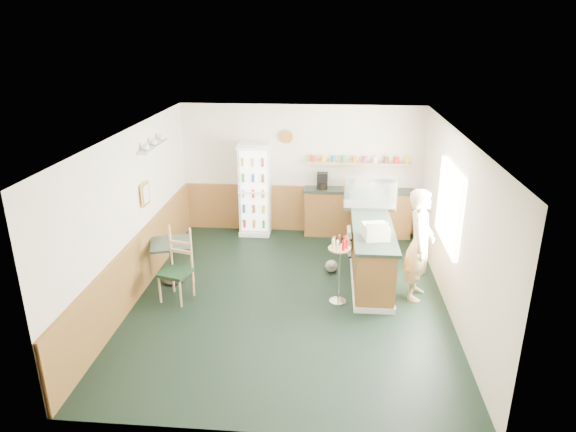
# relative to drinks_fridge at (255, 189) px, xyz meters

# --- Properties ---
(ground) EXTENTS (6.00, 6.00, 0.00)m
(ground) POSITION_rel_drinks_fridge_xyz_m (0.95, -2.74, -0.97)
(ground) COLOR black
(ground) RESTS_ON ground
(room_envelope) EXTENTS (5.04, 6.02, 2.72)m
(room_envelope) POSITION_rel_drinks_fridge_xyz_m (0.72, -2.01, 0.55)
(room_envelope) COLOR beige
(room_envelope) RESTS_ON ground
(service_counter) EXTENTS (0.68, 3.01, 1.01)m
(service_counter) POSITION_rel_drinks_fridge_xyz_m (2.30, -1.67, -0.51)
(service_counter) COLOR brown
(service_counter) RESTS_ON ground
(back_counter) EXTENTS (2.24, 0.42, 1.69)m
(back_counter) POSITION_rel_drinks_fridge_xyz_m (2.14, 0.06, -0.42)
(back_counter) COLOR brown
(back_counter) RESTS_ON ground
(drinks_fridge) EXTENTS (0.64, 0.54, 1.94)m
(drinks_fridge) POSITION_rel_drinks_fridge_xyz_m (0.00, 0.00, 0.00)
(drinks_fridge) COLOR white
(drinks_fridge) RESTS_ON ground
(display_case) EXTENTS (0.95, 0.50, 0.54)m
(display_case) POSITION_rel_drinks_fridge_xyz_m (2.30, -1.04, 0.31)
(display_case) COLOR silver
(display_case) RESTS_ON service_counter
(cash_register) EXTENTS (0.44, 0.46, 0.22)m
(cash_register) POSITION_rel_drinks_fridge_xyz_m (2.30, -2.51, 0.15)
(cash_register) COLOR beige
(cash_register) RESTS_ON service_counter
(shopkeeper) EXTENTS (0.58, 0.71, 1.84)m
(shopkeeper) POSITION_rel_drinks_fridge_xyz_m (3.00, -2.53, -0.05)
(shopkeeper) COLOR tan
(shopkeeper) RESTS_ON ground
(condiment_stand) EXTENTS (0.35, 0.35, 1.10)m
(condiment_stand) POSITION_rel_drinks_fridge_xyz_m (1.74, -2.81, -0.25)
(condiment_stand) COLOR silver
(condiment_stand) RESTS_ON ground
(newspaper_rack) EXTENTS (0.09, 0.41, 0.49)m
(newspaper_rack) POSITION_rel_drinks_fridge_xyz_m (1.94, -1.44, -0.49)
(newspaper_rack) COLOR black
(newspaper_rack) RESTS_ON ground
(cafe_table) EXTENTS (0.84, 0.84, 0.73)m
(cafe_table) POSITION_rel_drinks_fridge_xyz_m (-1.10, -2.35, -0.45)
(cafe_table) COLOR black
(cafe_table) RESTS_ON ground
(cafe_chair) EXTENTS (0.55, 0.55, 1.20)m
(cafe_chair) POSITION_rel_drinks_fridge_xyz_m (-0.86, -2.85, -0.35)
(cafe_chair) COLOR black
(cafe_chair) RESTS_ON ground
(dog_doorstop) EXTENTS (0.22, 0.29, 0.27)m
(dog_doorstop) POSITION_rel_drinks_fridge_xyz_m (1.63, -1.76, -0.85)
(dog_doorstop) COLOR gray
(dog_doorstop) RESTS_ON ground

